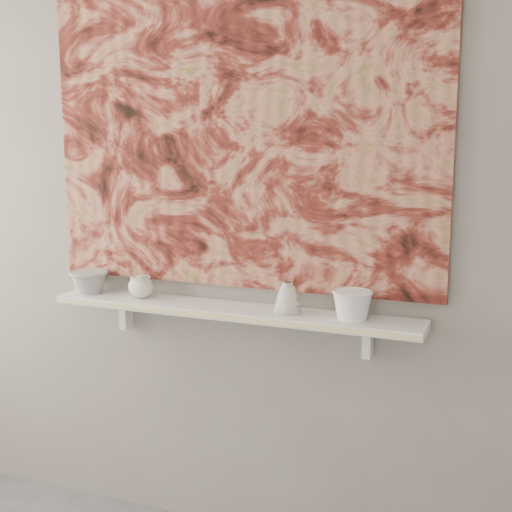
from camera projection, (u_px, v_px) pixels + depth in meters
The scene contains 11 objects.
wall_back at pixel (242, 189), 2.60m from camera, with size 3.60×3.60×0.00m, color slate.
shelf at pixel (232, 311), 2.59m from camera, with size 1.40×0.18×0.03m, color silver.
shelf_stripe at pixel (221, 317), 2.51m from camera, with size 1.40×0.01×0.02m, color beige.
bracket_left at pixel (126, 314), 2.84m from camera, with size 0.03×0.06×0.12m, color silver.
bracket_right at pixel (368, 340), 2.49m from camera, with size 0.03×0.06×0.12m, color silver.
painting at pixel (240, 137), 2.55m from camera, with size 1.50×0.03×1.10m, color maroon.
house_motif at pixel (360, 229), 2.44m from camera, with size 0.09×0.00×0.08m, color black.
bowl_grey at pixel (89, 281), 2.80m from camera, with size 0.16×0.16×0.09m, color gray, non-canonical shape.
cup_cream at pixel (141, 287), 2.72m from camera, with size 0.09×0.09×0.09m, color beige, non-canonical shape.
bell_vessel at pixel (288, 297), 2.50m from camera, with size 0.10×0.10×0.11m, color silver, non-canonical shape.
bowl_white at pixel (352, 305), 2.42m from camera, with size 0.14×0.14×0.10m, color white, non-canonical shape.
Camera 1 is at (1.00, -0.80, 1.58)m, focal length 50.00 mm.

